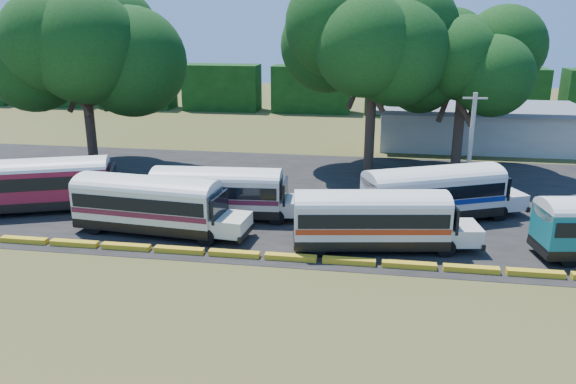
# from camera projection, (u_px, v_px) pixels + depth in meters

# --- Properties ---
(ground) EXTENTS (160.00, 160.00, 0.00)m
(ground) POSITION_uv_depth(u_px,v_px,m) (201.00, 262.00, 28.71)
(ground) COLOR #3A4517
(ground) RESTS_ON ground
(asphalt_strip) EXTENTS (64.00, 24.00, 0.02)m
(asphalt_strip) POSITION_uv_depth(u_px,v_px,m) (265.00, 193.00, 39.87)
(asphalt_strip) COLOR black
(asphalt_strip) RESTS_ON ground
(curb) EXTENTS (53.70, 0.45, 0.30)m
(curb) POSITION_uv_depth(u_px,v_px,m) (207.00, 252.00, 29.61)
(curb) COLOR gold
(curb) RESTS_ON ground
(terminal_building) EXTENTS (19.00, 9.00, 4.00)m
(terminal_building) POSITION_uv_depth(u_px,v_px,m) (476.00, 126.00, 53.70)
(terminal_building) COLOR beige
(terminal_building) RESTS_ON ground
(treeline_backdrop) EXTENTS (130.00, 4.00, 6.00)m
(treeline_backdrop) POSITION_uv_depth(u_px,v_px,m) (311.00, 89.00, 73.05)
(treeline_backdrop) COLOR black
(treeline_backdrop) RESTS_ON ground
(bus_red) EXTENTS (10.78, 6.08, 3.47)m
(bus_red) POSITION_uv_depth(u_px,v_px,m) (43.00, 181.00, 35.79)
(bus_red) COLOR black
(bus_red) RESTS_ON ground
(bus_cream_west) EXTENTS (10.42, 3.44, 3.36)m
(bus_cream_west) POSITION_uv_depth(u_px,v_px,m) (151.00, 202.00, 32.11)
(bus_cream_west) COLOR black
(bus_cream_west) RESTS_ON ground
(bus_cream_east) EXTENTS (9.87, 3.08, 3.20)m
(bus_cream_east) POSITION_uv_depth(u_px,v_px,m) (221.00, 190.00, 34.59)
(bus_cream_east) COLOR black
(bus_cream_east) RESTS_ON ground
(bus_white_red) EXTENTS (10.22, 3.99, 3.27)m
(bus_white_red) POSITION_uv_depth(u_px,v_px,m) (375.00, 217.00, 29.81)
(bus_white_red) COLOR black
(bus_white_red) RESTS_ON ground
(bus_white_blue) EXTENTS (10.52, 6.51, 3.41)m
(bus_white_blue) POSITION_uv_depth(u_px,v_px,m) (436.00, 190.00, 34.07)
(bus_white_blue) COLOR black
(bus_white_blue) RESTS_ON ground
(tree_west) EXTENTS (11.35, 11.35, 14.27)m
(tree_west) POSITION_uv_depth(u_px,v_px,m) (81.00, 43.00, 44.07)
(tree_west) COLOR #312318
(tree_west) RESTS_ON ground
(tree_center) EXTENTS (10.74, 10.74, 15.08)m
(tree_center) POSITION_uv_depth(u_px,v_px,m) (374.00, 29.00, 42.82)
(tree_center) COLOR #312318
(tree_center) RESTS_ON ground
(tree_east) EXTENTS (8.92, 8.92, 12.23)m
(tree_east) POSITION_uv_depth(u_px,v_px,m) (465.00, 59.00, 43.13)
(tree_east) COLOR #312318
(tree_east) RESTS_ON ground
(utility_pole) EXTENTS (1.60, 0.30, 7.23)m
(utility_pole) POSITION_uv_depth(u_px,v_px,m) (471.00, 145.00, 38.03)
(utility_pole) COLOR gray
(utility_pole) RESTS_ON ground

